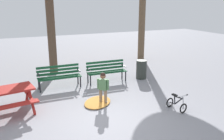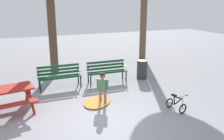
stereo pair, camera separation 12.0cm
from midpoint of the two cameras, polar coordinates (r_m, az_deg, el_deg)
ground at (r=6.73m, az=-2.33°, el=-12.14°), size 36.00×36.00×0.00m
picnic_table at (r=7.57m, az=-25.28°, el=-5.54°), size 1.98×1.60×0.79m
park_bench_far_left at (r=9.28m, az=-12.79°, el=-1.12°), size 1.60×0.47×0.85m
park_bench_left at (r=9.75m, az=-1.72°, el=0.09°), size 1.62×0.51×0.85m
child_standing at (r=7.60m, az=-2.59°, el=-3.73°), size 0.31×0.29×1.04m
kids_bicycle at (r=7.55m, az=14.54°, el=-7.72°), size 0.45×0.61×0.54m
leaf_pile at (r=7.86m, az=-3.88°, el=-7.57°), size 1.34×1.37×0.07m
trash_bin at (r=10.27m, az=6.63°, el=0.13°), size 0.44×0.44×0.79m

